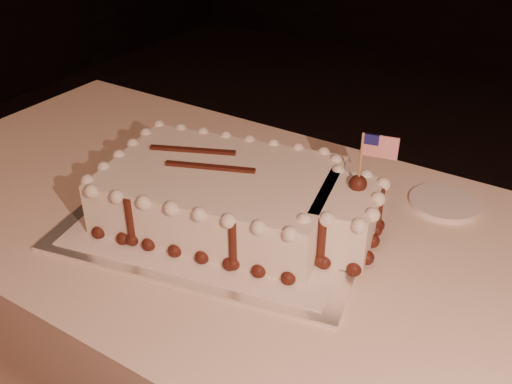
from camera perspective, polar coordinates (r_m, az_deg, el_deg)
The scene contains 4 objects.
cake_board at distance 1.13m, azimuth -3.43°, elevation -2.62°, with size 0.57×0.43×0.01m, color white.
doily at distance 1.12m, azimuth -3.44°, elevation -2.41°, with size 0.51×0.39×0.00m, color white.
sheet_cake at distance 1.09m, azimuth -2.07°, elevation -0.44°, with size 0.56×0.38×0.21m.
side_plate at distance 1.23m, azimuth 18.34°, elevation -0.99°, with size 0.14×0.14×0.01m, color white.
Camera 1 is at (0.14, -0.17, 1.39)m, focal length 40.00 mm.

